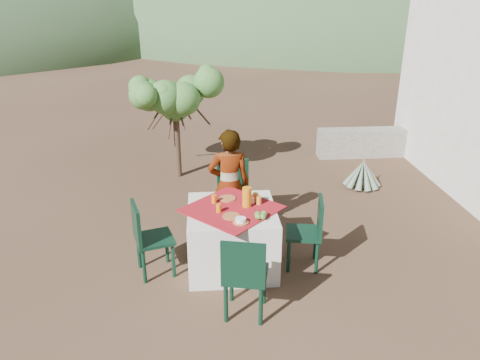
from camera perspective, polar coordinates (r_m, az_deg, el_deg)
name	(u,v)px	position (r m, az deg, el deg)	size (l,w,h in m)	color
ground	(203,251)	(6.07, -4.57, -8.66)	(160.00, 160.00, 0.00)	#352218
table	(232,237)	(5.60, -0.99, -6.97)	(1.30, 1.30, 0.76)	white
chair_far	(234,191)	(6.44, -0.74, -1.38)	(0.47, 0.47, 0.95)	black
chair_near	(245,274)	(4.69, 0.57, -11.37)	(0.52, 0.52, 0.94)	black
chair_left	(147,236)	(5.48, -11.23, -6.69)	(0.52, 0.52, 0.91)	black
chair_right	(310,230)	(5.60, 8.53, -6.00)	(0.47, 0.47, 0.88)	black
person	(229,185)	(6.06, -1.34, -0.62)	(0.55, 0.36, 1.51)	#8C6651
shrub_tree	(178,101)	(8.08, -7.52, 9.48)	(1.44, 1.41, 1.69)	#443122
agave	(363,174)	(8.10, 14.72, 0.69)	(0.62, 0.62, 0.66)	#5E725C
stone_wall	(383,142)	(9.73, 17.03, 4.44)	(2.60, 0.35, 0.55)	gray
hill_near_right	(341,25)	(43.00, 12.15, 17.95)	(48.00, 48.00, 20.00)	#304A29
hill_far_center	(165,15)	(57.42, -9.14, 19.21)	(60.00, 60.00, 24.00)	slate
hill_far_right	(460,17)	(58.40, 25.26, 17.51)	(36.00, 36.00, 14.00)	slate
plate_far	(227,199)	(5.65, -1.57, -2.27)	(0.21, 0.21, 0.01)	brown
plate_near	(231,216)	(5.23, -1.08, -4.43)	(0.20, 0.20, 0.01)	brown
glass_far	(214,199)	(5.54, -3.18, -2.31)	(0.06, 0.06, 0.10)	orange
glass_near	(219,208)	(5.32, -2.62, -3.45)	(0.06, 0.06, 0.10)	orange
juice_pitcher	(247,197)	(5.42, 0.85, -2.09)	(0.11, 0.11, 0.24)	orange
bowl_plate	(241,222)	(5.10, 0.08, -5.16)	(0.18, 0.18, 0.01)	brown
white_bowl	(241,220)	(5.09, 0.08, -4.88)	(0.12, 0.12, 0.04)	white
jar_left	(259,200)	(5.51, 2.31, -2.45)	(0.06, 0.06, 0.10)	orange
jar_right	(255,197)	(5.57, 1.90, -2.12)	(0.07, 0.07, 0.10)	orange
napkin_holder	(251,201)	(5.51, 1.39, -2.54)	(0.06, 0.04, 0.08)	white
fruit_cluster	(261,215)	(5.18, 2.53, -4.31)	(0.15, 0.14, 0.07)	#517D2D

